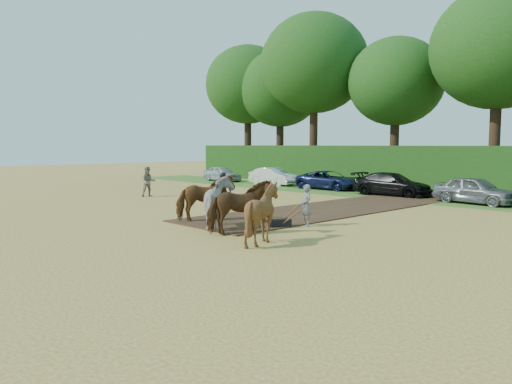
% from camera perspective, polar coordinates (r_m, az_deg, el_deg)
% --- Properties ---
extents(ground, '(120.00, 120.00, 0.00)m').
position_cam_1_polar(ground, '(20.57, -5.94, -3.18)').
color(ground, gold).
rests_on(ground, ground).
extents(earth_strip, '(4.50, 17.00, 0.05)m').
position_cam_1_polar(earth_strip, '(24.45, 9.43, -1.79)').
color(earth_strip, '#472D1C').
rests_on(earth_strip, ground).
extents(grass_verge, '(50.00, 5.00, 0.03)m').
position_cam_1_polar(grass_verge, '(31.04, 15.09, -0.40)').
color(grass_verge, '#38601E').
rests_on(grass_verge, ground).
extents(hedgerow, '(46.00, 1.60, 3.00)m').
position_cam_1_polar(hedgerow, '(34.83, 19.06, 2.56)').
color(hedgerow, '#14380F').
rests_on(hedgerow, ground).
extents(spectator_near, '(0.97, 1.07, 1.77)m').
position_cam_1_polar(spectator_near, '(30.13, -12.22, 1.16)').
color(spectator_near, tan).
rests_on(spectator_near, ground).
extents(spectator_far, '(0.51, 1.08, 1.81)m').
position_cam_1_polar(spectator_far, '(23.05, -3.85, 0.03)').
color(spectator_far, '#22222D').
rests_on(spectator_far, ground).
extents(plough_team, '(6.58, 4.86, 1.89)m').
position_cam_1_polar(plough_team, '(17.68, -2.74, -1.50)').
color(plough_team, brown).
rests_on(plough_team, ground).
extents(parked_cars, '(36.06, 3.37, 1.44)m').
position_cam_1_polar(parked_cars, '(30.40, 17.61, 0.67)').
color(parked_cars, silver).
rests_on(parked_cars, ground).
extents(treeline, '(48.70, 10.60, 14.21)m').
position_cam_1_polar(treeline, '(38.85, 19.40, 13.87)').
color(treeline, '#382616').
rests_on(treeline, ground).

